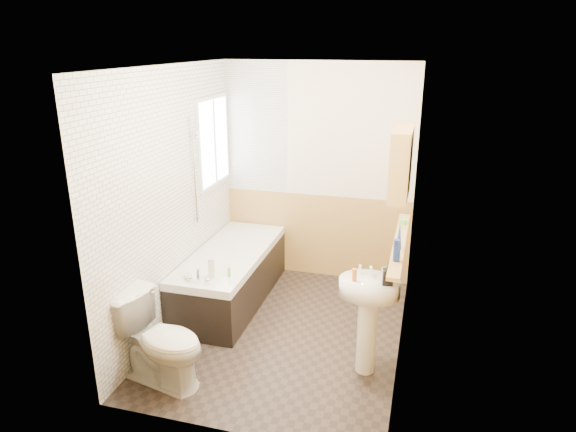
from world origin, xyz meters
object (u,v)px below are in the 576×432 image
Objects in this scene: bathtub at (231,275)px; toilet at (161,341)px; medicine_cabinet at (401,163)px; sink at (368,307)px; pine_shelf at (400,243)px.

toilet is at bearing -91.17° from bathtub.
sink is at bearing -140.96° from medicine_cabinet.
sink is at bearing -29.31° from bathtub.
medicine_cabinet reaches higher than bathtub.
toilet is 2.15m from pine_shelf.
medicine_cabinet is at bearing -54.36° from toilet.
bathtub is 1.83× the size of sink.
sink is at bearing -56.49° from toilet.
sink reaches higher than toilet.
sink reaches higher than bathtub.
medicine_cabinet is at bearing 26.23° from sink.
medicine_cabinet is at bearing -23.06° from bathtub.
pine_shelf is at bearing -16.26° from bathtub.
toilet is (-0.03, -1.47, 0.08)m from bathtub.
bathtub is 2.42m from medicine_cabinet.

